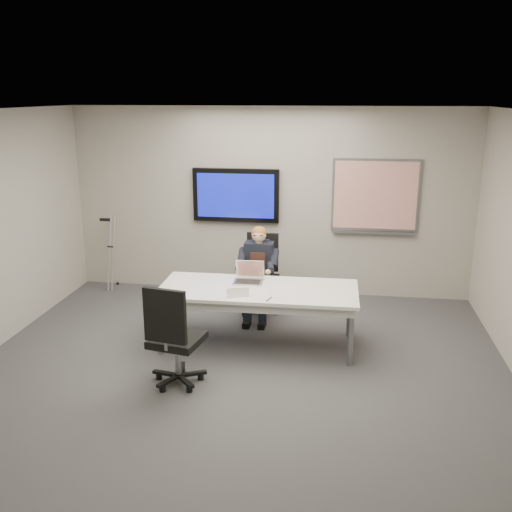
# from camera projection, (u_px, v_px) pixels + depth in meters

# --- Properties ---
(floor) EXTENTS (6.00, 6.00, 0.02)m
(floor) POSITION_uv_depth(u_px,v_px,m) (234.00, 383.00, 6.07)
(floor) COLOR #3D3D40
(floor) RESTS_ON ground
(ceiling) EXTENTS (6.00, 6.00, 0.02)m
(ceiling) POSITION_uv_depth(u_px,v_px,m) (230.00, 113.00, 5.30)
(ceiling) COLOR white
(ceiling) RESTS_ON wall_back
(wall_back) EXTENTS (6.00, 0.02, 2.80)m
(wall_back) POSITION_uv_depth(u_px,v_px,m) (269.00, 202.00, 8.53)
(wall_back) COLOR #A8A397
(wall_back) RESTS_ON ground
(wall_front) EXTENTS (6.00, 0.02, 2.80)m
(wall_front) POSITION_uv_depth(u_px,v_px,m) (120.00, 422.00, 2.83)
(wall_front) COLOR #A8A397
(wall_front) RESTS_ON ground
(conference_table) EXTENTS (2.38, 1.01, 0.73)m
(conference_table) POSITION_uv_depth(u_px,v_px,m) (258.00, 295.00, 6.83)
(conference_table) COLOR white
(conference_table) RESTS_ON ground
(tv_display) EXTENTS (1.30, 0.09, 0.80)m
(tv_display) POSITION_uv_depth(u_px,v_px,m) (236.00, 195.00, 8.53)
(tv_display) COLOR black
(tv_display) RESTS_ON wall_back
(whiteboard) EXTENTS (1.25, 0.08, 1.10)m
(whiteboard) POSITION_uv_depth(u_px,v_px,m) (375.00, 197.00, 8.25)
(whiteboard) COLOR gray
(whiteboard) RESTS_ON wall_back
(office_chair_far) EXTENTS (0.55, 0.55, 1.10)m
(office_chair_far) POSITION_uv_depth(u_px,v_px,m) (260.00, 289.00, 7.95)
(office_chair_far) COLOR black
(office_chair_far) RESTS_ON ground
(office_chair_near) EXTENTS (0.63, 0.63, 1.13)m
(office_chair_near) POSITION_uv_depth(u_px,v_px,m) (175.00, 354.00, 5.94)
(office_chair_near) COLOR black
(office_chair_near) RESTS_ON ground
(seated_person) EXTENTS (0.39, 0.67, 1.26)m
(seated_person) POSITION_uv_depth(u_px,v_px,m) (257.00, 283.00, 7.67)
(seated_person) COLOR #1F2535
(seated_person) RESTS_ON office_chair_far
(crutch) EXTENTS (0.41, 0.70, 1.25)m
(crutch) POSITION_uv_depth(u_px,v_px,m) (111.00, 252.00, 8.87)
(crutch) COLOR #B3B5BB
(crutch) RESTS_ON ground
(laptop) EXTENTS (0.36, 0.34, 0.25)m
(laptop) POSITION_uv_depth(u_px,v_px,m) (249.00, 276.00, 7.04)
(laptop) COLOR #B0B1B3
(laptop) RESTS_ON conference_table
(name_tent) EXTENTS (0.26, 0.15, 0.10)m
(name_tent) POSITION_uv_depth(u_px,v_px,m) (238.00, 292.00, 6.52)
(name_tent) COLOR white
(name_tent) RESTS_ON conference_table
(pen) EXTENTS (0.05, 0.13, 0.01)m
(pen) POSITION_uv_depth(u_px,v_px,m) (269.00, 299.00, 6.43)
(pen) COLOR black
(pen) RESTS_ON conference_table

